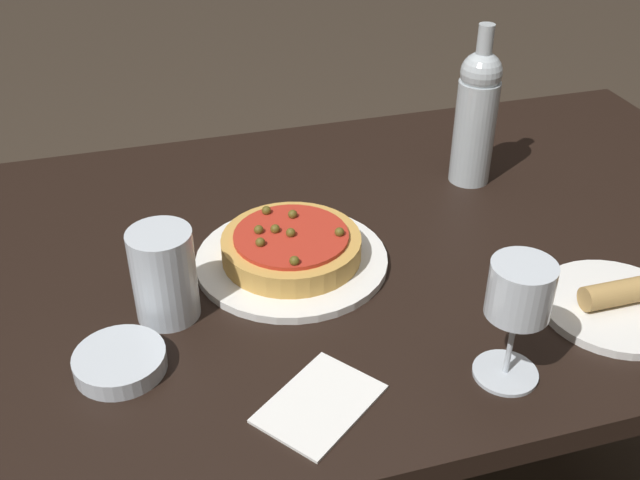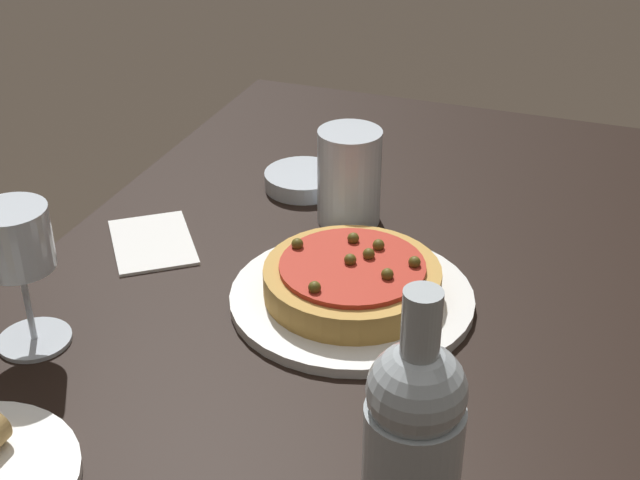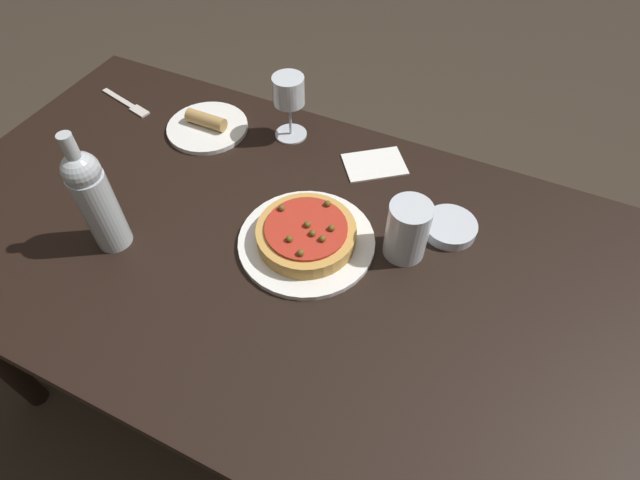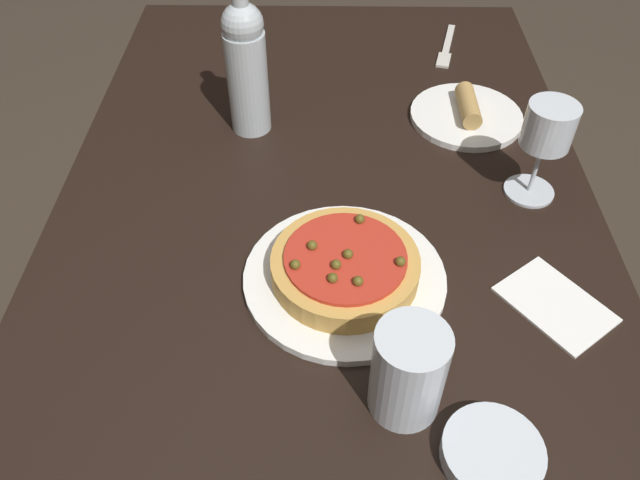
{
  "view_description": "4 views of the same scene",
  "coord_description": "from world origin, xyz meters",
  "px_view_note": "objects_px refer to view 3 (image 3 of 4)",
  "views": [
    {
      "loc": [
        0.31,
        0.9,
        1.39
      ],
      "look_at": [
        0.05,
        0.01,
        0.78
      ],
      "focal_mm": 42.0,
      "sensor_mm": 36.0,
      "label": 1
    },
    {
      "loc": [
        -0.72,
        -0.23,
        1.33
      ],
      "look_at": [
        0.09,
        0.06,
        0.83
      ],
      "focal_mm": 50.0,
      "sensor_mm": 36.0,
      "label": 2
    },
    {
      "loc": [
        0.4,
        -0.55,
        1.56
      ],
      "look_at": [
        0.15,
        -0.03,
        0.86
      ],
      "focal_mm": 28.0,
      "sensor_mm": 36.0,
      "label": 3
    },
    {
      "loc": [
        0.66,
        -0.0,
        1.42
      ],
      "look_at": [
        0.04,
        -0.01,
        0.78
      ],
      "focal_mm": 35.0,
      "sensor_mm": 36.0,
      "label": 4
    }
  ],
  "objects_px": {
    "side_bowl": "(450,227)",
    "dinner_plate": "(307,241)",
    "wine_glass": "(289,94)",
    "dining_table": "(264,262)",
    "pizza": "(306,234)",
    "wine_bottle": "(95,199)",
    "side_plate": "(207,126)",
    "fork": "(128,104)",
    "water_cup": "(407,230)"
  },
  "relations": [
    {
      "from": "dinner_plate",
      "to": "side_plate",
      "type": "bearing_deg",
      "value": 149.91
    },
    {
      "from": "pizza",
      "to": "side_plate",
      "type": "xyz_separation_m",
      "value": [
        -0.39,
        0.23,
        -0.02
      ]
    },
    {
      "from": "water_cup",
      "to": "side_bowl",
      "type": "xyz_separation_m",
      "value": [
        0.07,
        0.09,
        -0.05
      ]
    },
    {
      "from": "wine_glass",
      "to": "water_cup",
      "type": "height_order",
      "value": "wine_glass"
    },
    {
      "from": "wine_glass",
      "to": "wine_bottle",
      "type": "height_order",
      "value": "wine_bottle"
    },
    {
      "from": "pizza",
      "to": "fork",
      "type": "height_order",
      "value": "pizza"
    },
    {
      "from": "wine_glass",
      "to": "dining_table",
      "type": "bearing_deg",
      "value": -73.58
    },
    {
      "from": "pizza",
      "to": "side_plate",
      "type": "height_order",
      "value": "pizza"
    },
    {
      "from": "side_plate",
      "to": "side_bowl",
      "type": "bearing_deg",
      "value": -6.07
    },
    {
      "from": "side_plate",
      "to": "wine_bottle",
      "type": "bearing_deg",
      "value": -85.63
    },
    {
      "from": "dining_table",
      "to": "side_plate",
      "type": "height_order",
      "value": "side_plate"
    },
    {
      "from": "dining_table",
      "to": "side_plate",
      "type": "relative_size",
      "value": 7.35
    },
    {
      "from": "dinner_plate",
      "to": "pizza",
      "type": "relative_size",
      "value": 1.39
    },
    {
      "from": "dining_table",
      "to": "wine_bottle",
      "type": "height_order",
      "value": "wine_bottle"
    },
    {
      "from": "dinner_plate",
      "to": "pizza",
      "type": "xyz_separation_m",
      "value": [
        0.0,
        -0.0,
        0.03
      ]
    },
    {
      "from": "side_bowl",
      "to": "side_plate",
      "type": "relative_size",
      "value": 0.55
    },
    {
      "from": "side_bowl",
      "to": "pizza",
      "type": "bearing_deg",
      "value": -148.27
    },
    {
      "from": "dining_table",
      "to": "wine_glass",
      "type": "bearing_deg",
      "value": 106.42
    },
    {
      "from": "water_cup",
      "to": "side_plate",
      "type": "distance_m",
      "value": 0.6
    },
    {
      "from": "dining_table",
      "to": "side_bowl",
      "type": "relative_size",
      "value": 13.26
    },
    {
      "from": "side_bowl",
      "to": "dinner_plate",
      "type": "bearing_deg",
      "value": -148.29
    },
    {
      "from": "wine_bottle",
      "to": "side_bowl",
      "type": "xyz_separation_m",
      "value": [
        0.62,
        0.32,
        -0.11
      ]
    },
    {
      "from": "wine_glass",
      "to": "side_bowl",
      "type": "relative_size",
      "value": 1.45
    },
    {
      "from": "water_cup",
      "to": "fork",
      "type": "distance_m",
      "value": 0.85
    },
    {
      "from": "dining_table",
      "to": "wine_bottle",
      "type": "xyz_separation_m",
      "value": [
        -0.27,
        -0.14,
        0.21
      ]
    },
    {
      "from": "dinner_plate",
      "to": "wine_glass",
      "type": "height_order",
      "value": "wine_glass"
    },
    {
      "from": "dining_table",
      "to": "water_cup",
      "type": "bearing_deg",
      "value": 18.22
    },
    {
      "from": "dinner_plate",
      "to": "pizza",
      "type": "bearing_deg",
      "value": -24.34
    },
    {
      "from": "pizza",
      "to": "side_plate",
      "type": "bearing_deg",
      "value": 149.91
    },
    {
      "from": "pizza",
      "to": "wine_bottle",
      "type": "xyz_separation_m",
      "value": [
        -0.36,
        -0.16,
        0.09
      ]
    },
    {
      "from": "wine_glass",
      "to": "side_plate",
      "type": "bearing_deg",
      "value": -160.61
    },
    {
      "from": "pizza",
      "to": "dining_table",
      "type": "bearing_deg",
      "value": -164.65
    },
    {
      "from": "dinner_plate",
      "to": "fork",
      "type": "height_order",
      "value": "dinner_plate"
    },
    {
      "from": "dining_table",
      "to": "water_cup",
      "type": "distance_m",
      "value": 0.33
    },
    {
      "from": "dinner_plate",
      "to": "fork",
      "type": "bearing_deg",
      "value": 160.83
    },
    {
      "from": "side_plate",
      "to": "wine_glass",
      "type": "bearing_deg",
      "value": 19.39
    },
    {
      "from": "dinner_plate",
      "to": "side_bowl",
      "type": "xyz_separation_m",
      "value": [
        0.26,
        0.16,
        0.01
      ]
    },
    {
      "from": "pizza",
      "to": "fork",
      "type": "relative_size",
      "value": 1.13
    },
    {
      "from": "wine_glass",
      "to": "wine_bottle",
      "type": "bearing_deg",
      "value": -110.44
    },
    {
      "from": "wine_bottle",
      "to": "side_bowl",
      "type": "bearing_deg",
      "value": 27.39
    },
    {
      "from": "dining_table",
      "to": "wine_glass",
      "type": "relative_size",
      "value": 9.16
    },
    {
      "from": "pizza",
      "to": "wine_bottle",
      "type": "height_order",
      "value": "wine_bottle"
    },
    {
      "from": "pizza",
      "to": "side_bowl",
      "type": "bearing_deg",
      "value": 31.73
    },
    {
      "from": "dining_table",
      "to": "fork",
      "type": "bearing_deg",
      "value": 155.5
    },
    {
      "from": "wine_bottle",
      "to": "side_plate",
      "type": "relative_size",
      "value": 1.36
    },
    {
      "from": "wine_glass",
      "to": "side_bowl",
      "type": "height_order",
      "value": "wine_glass"
    },
    {
      "from": "wine_bottle",
      "to": "water_cup",
      "type": "height_order",
      "value": "wine_bottle"
    },
    {
      "from": "pizza",
      "to": "wine_glass",
      "type": "bearing_deg",
      "value": 122.63
    },
    {
      "from": "wine_glass",
      "to": "side_bowl",
      "type": "xyz_separation_m",
      "value": [
        0.45,
        -0.14,
        -0.11
      ]
    },
    {
      "from": "dining_table",
      "to": "fork",
      "type": "xyz_separation_m",
      "value": [
        -0.55,
        0.25,
        0.09
      ]
    }
  ]
}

